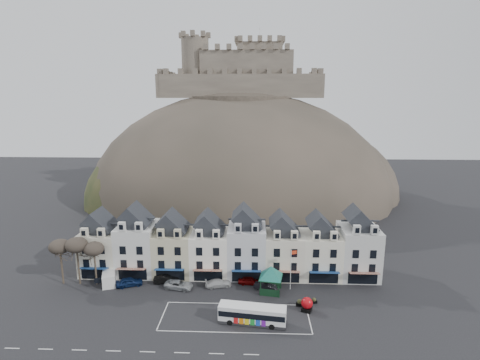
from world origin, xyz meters
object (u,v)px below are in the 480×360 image
at_px(car_charcoal, 265,286).
at_px(car_navy, 129,282).
at_px(bus_shelter, 271,272).
at_px(car_silver, 179,285).
at_px(flagpole, 291,267).
at_px(white_van, 109,277).
at_px(car_black, 166,279).
at_px(car_white, 218,283).
at_px(car_maroon, 249,281).
at_px(red_buoy, 307,304).
at_px(bus, 252,314).

bearing_deg(car_charcoal, car_navy, 104.20).
xyz_separation_m(bus_shelter, car_navy, (-24.58, 1.07, -2.88)).
xyz_separation_m(bus_shelter, car_charcoal, (-0.88, 0.81, -3.01)).
bearing_deg(car_charcoal, car_silver, 105.86).
distance_m(flagpole, white_van, 32.11).
relative_size(car_navy, car_black, 1.02).
distance_m(flagpole, car_white, 13.00).
relative_size(car_black, car_maroon, 1.13).
xyz_separation_m(red_buoy, car_charcoal, (-6.24, 6.35, -0.49)).
distance_m(car_silver, car_maroon, 12.32).
relative_size(flagpole, car_white, 1.60).
distance_m(red_buoy, flagpole, 7.49).
relative_size(red_buoy, car_navy, 0.49).
relative_size(bus_shelter, car_navy, 1.61).
distance_m(bus_shelter, car_navy, 24.77).
xyz_separation_m(flagpole, white_van, (-31.96, 0.93, -3.02)).
bearing_deg(bus, car_navy, 162.30).
bearing_deg(white_van, car_navy, -32.28).
bearing_deg(car_silver, flagpole, -78.27).
xyz_separation_m(car_navy, car_black, (6.19, 1.37, -0.04)).
bearing_deg(car_white, flagpole, -105.38).
height_order(flagpole, car_maroon, flagpole).
xyz_separation_m(white_van, car_charcoal, (27.59, -1.19, -0.49)).
bearing_deg(bus_shelter, car_maroon, 154.42).
height_order(red_buoy, flagpole, flagpole).
height_order(white_van, car_maroon, white_van).
bearing_deg(flagpole, red_buoy, -74.19).
height_order(red_buoy, car_navy, red_buoy).
bearing_deg(bus, red_buoy, 30.49).
xyz_separation_m(bus, car_navy, (-21.53, 10.16, -0.76)).
bearing_deg(bus, car_black, 150.64).
bearing_deg(car_white, car_maroon, -92.27).
relative_size(car_maroon, car_charcoal, 1.02).
bearing_deg(flagpole, bus_shelter, -162.96).
bearing_deg(car_silver, car_navy, 96.74).
bearing_deg(bus_shelter, white_van, -174.61).
distance_m(red_buoy, white_van, 34.65).
bearing_deg(flagpole, bus, -122.75).
relative_size(bus_shelter, car_maroon, 1.86).
distance_m(red_buoy, car_white, 16.00).
xyz_separation_m(red_buoy, car_maroon, (-8.98, 8.07, -0.46)).
height_order(car_black, car_silver, car_black).
height_order(red_buoy, car_charcoal, red_buoy).
distance_m(bus, car_silver, 15.99).
bearing_deg(white_van, bus, -42.40).
relative_size(white_van, car_charcoal, 1.38).
bearing_deg(car_black, car_navy, 95.06).
distance_m(car_black, car_maroon, 14.76).
distance_m(bus, car_white, 12.16).
distance_m(white_van, car_black, 10.10).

